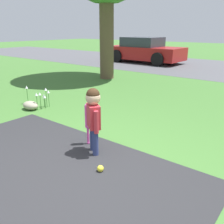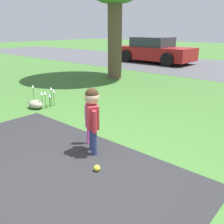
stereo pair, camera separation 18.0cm
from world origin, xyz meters
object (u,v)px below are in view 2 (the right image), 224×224
object	(u,v)px
child	(92,112)
parked_car	(155,51)
sports_ball	(97,168)
baseball_bat	(88,118)

from	to	relation	value
child	parked_car	size ratio (longest dim) A/B	0.24
child	sports_ball	xyz separation A→B (m)	(0.39, -0.32, -0.56)
parked_car	sports_ball	bearing A→B (deg)	-60.56
child	sports_ball	size ratio (longest dim) A/B	11.27
child	parked_car	distance (m)	10.03
child	parked_car	bearing A→B (deg)	152.22
child	sports_ball	distance (m)	0.76
child	baseball_bat	xyz separation A→B (m)	(-0.25, 0.14, -0.19)
baseball_bat	sports_ball	xyz separation A→B (m)	(0.65, -0.47, -0.37)
baseball_bat	child	bearing A→B (deg)	-29.44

